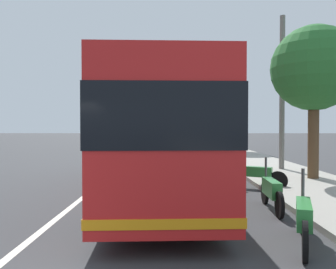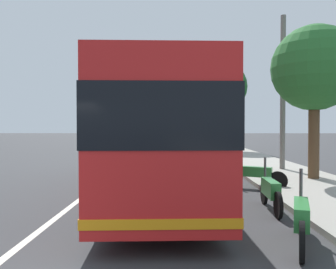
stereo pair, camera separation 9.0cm
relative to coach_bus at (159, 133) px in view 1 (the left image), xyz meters
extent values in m
cube|color=#9E998E|center=(1.40, -5.06, -1.80)|extent=(110.00, 3.60, 0.14)
cube|color=silver|center=(1.40, 2.17, -1.87)|extent=(110.00, 0.16, 0.01)
cube|color=red|center=(0.00, 0.00, -0.03)|extent=(11.81, 3.00, 2.97)
cube|color=black|center=(0.00, 0.00, 0.34)|extent=(11.85, 3.04, 1.03)
cube|color=orange|center=(0.00, 0.00, -1.27)|extent=(11.84, 3.03, 0.16)
cylinder|color=black|center=(3.69, 1.30, -1.37)|extent=(1.01, 0.35, 1.00)
cylinder|color=black|center=(3.79, -0.93, -1.37)|extent=(1.01, 0.35, 1.00)
cylinder|color=black|center=(-3.79, 0.93, -1.37)|extent=(1.01, 0.35, 1.00)
cylinder|color=black|center=(-3.69, -1.30, -1.37)|extent=(1.01, 0.35, 1.00)
cylinder|color=black|center=(-4.30, -2.90, -1.56)|extent=(0.62, 0.28, 0.63)
cylinder|color=black|center=(-5.74, -2.40, -1.56)|extent=(0.62, 0.28, 0.63)
cube|color=#338C3F|center=(-5.02, -2.65, -1.31)|extent=(1.16, 0.60, 0.37)
cylinder|color=#4C4C51|center=(-4.41, -2.87, -0.96)|extent=(0.06, 0.06, 0.70)
cylinder|color=black|center=(-1.72, -2.87, -1.57)|extent=(0.61, 0.11, 0.61)
cylinder|color=black|center=(-3.23, -2.80, -1.57)|extent=(0.61, 0.11, 0.61)
cube|color=#338C3F|center=(-2.48, -2.83, -1.32)|extent=(1.14, 0.30, 0.39)
cylinder|color=#4C4C51|center=(-1.84, -2.87, -0.97)|extent=(0.06, 0.06, 0.70)
cylinder|color=black|center=(1.01, -2.43, -1.56)|extent=(0.36, 0.58, 0.61)
cylinder|color=black|center=(0.28, -3.84, -1.56)|extent=(0.36, 0.58, 0.61)
cube|color=#338C3F|center=(0.64, -3.13, -1.31)|extent=(0.76, 1.16, 0.33)
cylinder|color=#4C4C51|center=(0.96, -2.54, -0.96)|extent=(0.06, 0.06, 0.70)
cube|color=#2D7238|center=(27.13, 4.33, -1.32)|extent=(4.70, 1.82, 0.75)
cube|color=black|center=(27.38, 4.33, -0.65)|extent=(2.30, 1.65, 0.58)
cylinder|color=black|center=(25.60, 3.51, -1.55)|extent=(0.64, 0.23, 0.64)
cylinder|color=black|center=(25.58, 5.11, -1.55)|extent=(0.64, 0.23, 0.64)
cylinder|color=black|center=(28.69, 3.55, -1.55)|extent=(0.64, 0.23, 0.64)
cylinder|color=black|center=(28.67, 5.15, -1.55)|extent=(0.64, 0.23, 0.64)
cube|color=silver|center=(17.71, 4.99, -1.29)|extent=(4.17, 2.06, 0.80)
cube|color=black|center=(17.79, 5.00, -0.66)|extent=(1.95, 1.75, 0.46)
cylinder|color=black|center=(16.43, 4.09, -1.55)|extent=(0.65, 0.27, 0.64)
cylinder|color=black|center=(16.31, 5.70, -1.55)|extent=(0.65, 0.27, 0.64)
cylinder|color=black|center=(19.10, 4.29, -1.55)|extent=(0.65, 0.27, 0.64)
cylinder|color=black|center=(18.98, 5.89, -1.55)|extent=(0.65, 0.27, 0.64)
cube|color=gold|center=(41.29, -0.68, -1.29)|extent=(4.31, 2.03, 0.80)
cube|color=black|center=(41.38, -0.67, -0.60)|extent=(2.26, 1.79, 0.58)
cylinder|color=black|center=(42.65, 0.23, -1.55)|extent=(0.65, 0.25, 0.64)
cylinder|color=black|center=(42.72, -1.45, -1.55)|extent=(0.65, 0.25, 0.64)
cylinder|color=black|center=(39.86, 0.10, -1.55)|extent=(0.65, 0.25, 0.64)
cylinder|color=black|center=(39.94, -1.58, -1.55)|extent=(0.65, 0.25, 0.64)
cube|color=navy|center=(32.33, 5.03, -1.28)|extent=(4.11, 1.73, 0.82)
cube|color=black|center=(32.26, 5.03, -0.61)|extent=(2.10, 1.59, 0.52)
cylinder|color=black|center=(30.97, 4.25, -1.55)|extent=(0.64, 0.22, 0.64)
cylinder|color=black|center=(30.97, 5.81, -1.55)|extent=(0.64, 0.22, 0.64)
cylinder|color=black|center=(33.68, 4.26, -1.55)|extent=(0.64, 0.22, 0.64)
cylinder|color=black|center=(33.68, 5.82, -1.55)|extent=(0.64, 0.22, 0.64)
cylinder|color=brown|center=(1.98, -5.66, -0.23)|extent=(0.39, 0.39, 3.28)
sphere|color=#286B2D|center=(1.98, -5.66, 2.35)|extent=(3.14, 3.14, 3.14)
cylinder|color=brown|center=(18.03, -4.45, 0.17)|extent=(0.39, 0.39, 4.08)
sphere|color=#1E5B26|center=(18.03, -4.45, 3.47)|extent=(4.20, 4.20, 4.20)
cylinder|color=slate|center=(4.93, -5.42, 1.67)|extent=(0.24, 0.24, 7.08)
camera|label=1|loc=(-11.00, -0.37, 0.18)|focal=37.41mm
camera|label=2|loc=(-11.00, -0.46, 0.18)|focal=37.41mm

